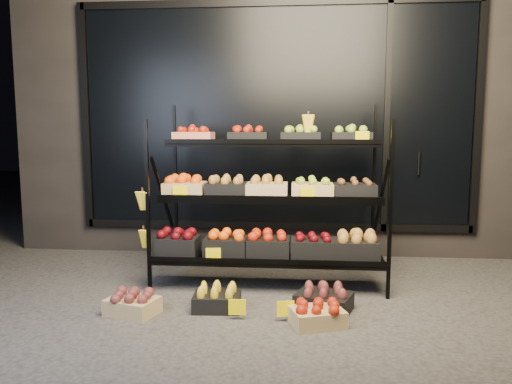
# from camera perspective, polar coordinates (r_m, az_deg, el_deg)

# --- Properties ---
(ground) EXTENTS (24.00, 24.00, 0.00)m
(ground) POSITION_cam_1_polar(r_m,az_deg,el_deg) (4.22, 1.02, -12.49)
(ground) COLOR #514F4C
(ground) RESTS_ON ground
(building) EXTENTS (6.00, 2.08, 3.50)m
(building) POSITION_cam_1_polar(r_m,az_deg,el_deg) (6.56, 2.68, 10.09)
(building) COLOR #2D2826
(building) RESTS_ON ground
(display_rack) EXTENTS (2.18, 1.02, 1.67)m
(display_rack) POSITION_cam_1_polar(r_m,az_deg,el_deg) (4.61, 1.39, -0.69)
(display_rack) COLOR black
(display_rack) RESTS_ON ground
(tag_floor_a) EXTENTS (0.13, 0.01, 0.12)m
(tag_floor_a) POSITION_cam_1_polar(r_m,az_deg,el_deg) (3.84, -2.17, -13.57)
(tag_floor_a) COLOR #F6DB00
(tag_floor_a) RESTS_ON ground
(tag_floor_b) EXTENTS (0.13, 0.01, 0.12)m
(tag_floor_b) POSITION_cam_1_polar(r_m,az_deg,el_deg) (3.81, 3.39, -13.73)
(tag_floor_b) COLOR #F6DB00
(tag_floor_b) RESTS_ON ground
(floor_crate_left) EXTENTS (0.44, 0.37, 0.19)m
(floor_crate_left) POSITION_cam_1_polar(r_m,az_deg,el_deg) (4.05, -13.95, -12.21)
(floor_crate_left) COLOR #D4B57A
(floor_crate_left) RESTS_ON ground
(floor_crate_midleft) EXTENTS (0.39, 0.29, 0.19)m
(floor_crate_midleft) POSITION_cam_1_polar(r_m,az_deg,el_deg) (4.04, -4.48, -12.05)
(floor_crate_midleft) COLOR black
(floor_crate_midleft) RESTS_ON ground
(floor_crate_midright) EXTENTS (0.44, 0.38, 0.19)m
(floor_crate_midright) POSITION_cam_1_polar(r_m,az_deg,el_deg) (3.75, 7.01, -13.65)
(floor_crate_midright) COLOR #D4B57A
(floor_crate_midright) RESTS_ON ground
(floor_crate_right) EXTENTS (0.49, 0.43, 0.21)m
(floor_crate_right) POSITION_cam_1_polar(r_m,az_deg,el_deg) (4.04, 7.75, -12.01)
(floor_crate_right) COLOR black
(floor_crate_right) RESTS_ON ground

